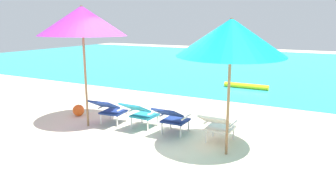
{
  "coord_description": "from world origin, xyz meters",
  "views": [
    {
      "loc": [
        3.35,
        -5.55,
        2.36
      ],
      "look_at": [
        0.0,
        0.69,
        0.75
      ],
      "focal_mm": 34.18,
      "sensor_mm": 36.0,
      "label": 1
    }
  ],
  "objects_px": {
    "lounge_chair_far_right": "(218,125)",
    "beach_ball": "(79,110)",
    "swim_buoy": "(246,86)",
    "beach_umbrella_left": "(82,21)",
    "lounge_chair_far_left": "(109,109)",
    "lounge_chair_near_right": "(172,117)",
    "beach_umbrella_right": "(231,37)",
    "lounge_chair_near_left": "(140,112)"
  },
  "relations": [
    {
      "from": "lounge_chair_far_right",
      "to": "beach_ball",
      "type": "distance_m",
      "value": 3.81
    },
    {
      "from": "swim_buoy",
      "to": "beach_umbrella_left",
      "type": "bearing_deg",
      "value": -109.38
    },
    {
      "from": "lounge_chair_far_left",
      "to": "beach_umbrella_left",
      "type": "distance_m",
      "value": 2.04
    },
    {
      "from": "lounge_chair_far_left",
      "to": "beach_umbrella_left",
      "type": "height_order",
      "value": "beach_umbrella_left"
    },
    {
      "from": "swim_buoy",
      "to": "beach_ball",
      "type": "height_order",
      "value": "beach_ball"
    },
    {
      "from": "lounge_chair_far_left",
      "to": "beach_ball",
      "type": "bearing_deg",
      "value": 168.69
    },
    {
      "from": "lounge_chair_far_left",
      "to": "lounge_chair_near_right",
      "type": "distance_m",
      "value": 1.59
    },
    {
      "from": "swim_buoy",
      "to": "beach_ball",
      "type": "relative_size",
      "value": 5.41
    },
    {
      "from": "lounge_chair_far_right",
      "to": "lounge_chair_far_left",
      "type": "bearing_deg",
      "value": -178.41
    },
    {
      "from": "lounge_chair_near_right",
      "to": "beach_ball",
      "type": "height_order",
      "value": "lounge_chair_near_right"
    },
    {
      "from": "beach_umbrella_left",
      "to": "beach_ball",
      "type": "relative_size",
      "value": 9.18
    },
    {
      "from": "swim_buoy",
      "to": "lounge_chair_far_right",
      "type": "height_order",
      "value": "lounge_chair_far_right"
    },
    {
      "from": "beach_umbrella_right",
      "to": "beach_ball",
      "type": "xyz_separation_m",
      "value": [
        -4.12,
        0.56,
        -1.96
      ]
    },
    {
      "from": "lounge_chair_near_left",
      "to": "lounge_chair_far_right",
      "type": "relative_size",
      "value": 1.0
    },
    {
      "from": "swim_buoy",
      "to": "lounge_chair_near_left",
      "type": "bearing_deg",
      "value": -99.15
    },
    {
      "from": "lounge_chair_near_right",
      "to": "beach_umbrella_right",
      "type": "bearing_deg",
      "value": -17.3
    },
    {
      "from": "lounge_chair_far_left",
      "to": "beach_umbrella_right",
      "type": "relative_size",
      "value": 0.38
    },
    {
      "from": "beach_umbrella_right",
      "to": "lounge_chair_far_right",
      "type": "bearing_deg",
      "value": 128.73
    },
    {
      "from": "swim_buoy",
      "to": "lounge_chair_far_right",
      "type": "relative_size",
      "value": 1.81
    },
    {
      "from": "swim_buoy",
      "to": "beach_ball",
      "type": "bearing_deg",
      "value": -117.8
    },
    {
      "from": "lounge_chair_near_left",
      "to": "lounge_chair_near_right",
      "type": "xyz_separation_m",
      "value": [
        0.8,
        -0.01,
        0.0
      ]
    },
    {
      "from": "lounge_chair_near_right",
      "to": "beach_umbrella_right",
      "type": "distance_m",
      "value": 2.21
    },
    {
      "from": "lounge_chair_near_left",
      "to": "beach_ball",
      "type": "xyz_separation_m",
      "value": [
        -1.98,
        0.14,
        -0.26
      ]
    },
    {
      "from": "beach_umbrella_left",
      "to": "beach_ball",
      "type": "distance_m",
      "value": 2.42
    },
    {
      "from": "lounge_chair_far_right",
      "to": "beach_ball",
      "type": "bearing_deg",
      "value": 177.48
    },
    {
      "from": "beach_umbrella_left",
      "to": "lounge_chair_near_right",
      "type": "bearing_deg",
      "value": 10.39
    },
    {
      "from": "lounge_chair_far_left",
      "to": "lounge_chair_far_right",
      "type": "xyz_separation_m",
      "value": [
        2.6,
        0.07,
        0.0
      ]
    },
    {
      "from": "swim_buoy",
      "to": "beach_umbrella_right",
      "type": "height_order",
      "value": "beach_umbrella_right"
    },
    {
      "from": "beach_ball",
      "to": "beach_umbrella_left",
      "type": "bearing_deg",
      "value": -33.37
    },
    {
      "from": "swim_buoy",
      "to": "beach_ball",
      "type": "xyz_separation_m",
      "value": [
        -2.88,
        -5.47,
        0.05
      ]
    },
    {
      "from": "lounge_chair_far_right",
      "to": "beach_ball",
      "type": "height_order",
      "value": "lounge_chair_far_right"
    },
    {
      "from": "beach_umbrella_right",
      "to": "beach_umbrella_left",
      "type": "bearing_deg",
      "value": 179.15
    },
    {
      "from": "lounge_chair_near_left",
      "to": "beach_umbrella_right",
      "type": "bearing_deg",
      "value": -11.22
    },
    {
      "from": "beach_umbrella_right",
      "to": "beach_ball",
      "type": "distance_m",
      "value": 4.6
    },
    {
      "from": "beach_umbrella_left",
      "to": "lounge_chair_near_left",
      "type": "bearing_deg",
      "value": 17.33
    },
    {
      "from": "lounge_chair_near_left",
      "to": "lounge_chair_near_right",
      "type": "relative_size",
      "value": 1.0
    },
    {
      "from": "beach_ball",
      "to": "swim_buoy",
      "type": "bearing_deg",
      "value": 62.2
    },
    {
      "from": "swim_buoy",
      "to": "beach_umbrella_right",
      "type": "bearing_deg",
      "value": -78.43
    },
    {
      "from": "lounge_chair_far_right",
      "to": "beach_ball",
      "type": "xyz_separation_m",
      "value": [
        -3.8,
        0.17,
        -0.26
      ]
    },
    {
      "from": "lounge_chair_near_left",
      "to": "lounge_chair_far_right",
      "type": "bearing_deg",
      "value": -0.92
    },
    {
      "from": "beach_umbrella_left",
      "to": "beach_umbrella_right",
      "type": "height_order",
      "value": "beach_umbrella_left"
    },
    {
      "from": "beach_umbrella_right",
      "to": "swim_buoy",
      "type": "bearing_deg",
      "value": 101.57
    }
  ]
}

